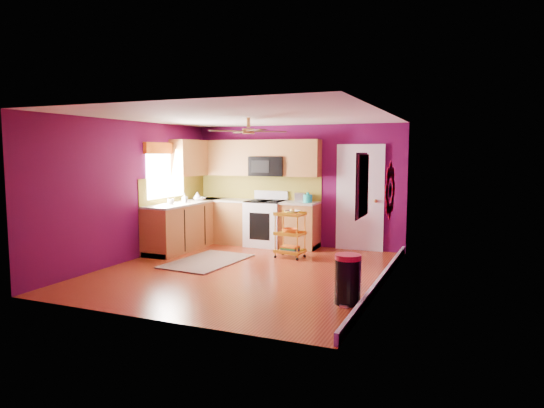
% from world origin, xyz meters
% --- Properties ---
extents(ground, '(5.00, 5.00, 0.00)m').
position_xyz_m(ground, '(0.00, 0.00, 0.00)').
color(ground, maroon).
rests_on(ground, ground).
extents(room_envelope, '(4.54, 5.04, 2.52)m').
position_xyz_m(room_envelope, '(0.03, 0.00, 1.63)').
color(room_envelope, '#54093E').
rests_on(room_envelope, ground).
extents(lower_cabinets, '(2.81, 2.31, 0.94)m').
position_xyz_m(lower_cabinets, '(-1.35, 1.82, 0.43)').
color(lower_cabinets, brown).
rests_on(lower_cabinets, ground).
extents(electric_range, '(0.76, 0.66, 1.13)m').
position_xyz_m(electric_range, '(-0.55, 2.17, 0.48)').
color(electric_range, white).
rests_on(electric_range, ground).
extents(upper_cabinetry, '(2.80, 2.30, 1.26)m').
position_xyz_m(upper_cabinetry, '(-1.24, 2.17, 1.80)').
color(upper_cabinetry, brown).
rests_on(upper_cabinetry, ground).
extents(left_window, '(0.08, 1.35, 1.08)m').
position_xyz_m(left_window, '(-2.22, 1.05, 1.74)').
color(left_window, white).
rests_on(left_window, ground).
extents(panel_door, '(0.95, 0.11, 2.15)m').
position_xyz_m(panel_door, '(1.35, 2.47, 1.02)').
color(panel_door, white).
rests_on(panel_door, ground).
extents(right_wall_art, '(0.04, 2.74, 1.04)m').
position_xyz_m(right_wall_art, '(2.23, -0.34, 1.44)').
color(right_wall_art, black).
rests_on(right_wall_art, ground).
extents(ceiling_fan, '(1.01, 1.01, 0.26)m').
position_xyz_m(ceiling_fan, '(0.00, 0.20, 2.29)').
color(ceiling_fan, '#BF8C3F').
rests_on(ceiling_fan, ground).
extents(shag_rug, '(1.14, 1.73, 0.02)m').
position_xyz_m(shag_rug, '(-0.90, 0.36, 0.01)').
color(shag_rug, black).
rests_on(shag_rug, ground).
extents(rolling_cart, '(0.54, 0.42, 0.92)m').
position_xyz_m(rolling_cart, '(0.34, 1.25, 0.47)').
color(rolling_cart, yellow).
rests_on(rolling_cart, ground).
extents(trash_can, '(0.37, 0.39, 0.64)m').
position_xyz_m(trash_can, '(1.98, -1.03, 0.32)').
color(trash_can, black).
rests_on(trash_can, ground).
extents(teal_kettle, '(0.18, 0.18, 0.21)m').
position_xyz_m(teal_kettle, '(0.36, 2.18, 1.02)').
color(teal_kettle, '#16AAA3').
rests_on(teal_kettle, lower_cabinets).
extents(toaster, '(0.22, 0.15, 0.18)m').
position_xyz_m(toaster, '(0.17, 2.29, 1.03)').
color(toaster, beige).
rests_on(toaster, lower_cabinets).
extents(soap_bottle_a, '(0.08, 0.08, 0.18)m').
position_xyz_m(soap_bottle_a, '(-1.90, 1.21, 1.03)').
color(soap_bottle_a, '#EA3F72').
rests_on(soap_bottle_a, lower_cabinets).
extents(soap_bottle_b, '(0.14, 0.14, 0.18)m').
position_xyz_m(soap_bottle_b, '(-1.87, 1.65, 1.03)').
color(soap_bottle_b, white).
rests_on(soap_bottle_b, lower_cabinets).
extents(counter_dish, '(0.25, 0.25, 0.06)m').
position_xyz_m(counter_dish, '(-1.86, 1.72, 0.97)').
color(counter_dish, white).
rests_on(counter_dish, lower_cabinets).
extents(counter_cup, '(0.14, 0.14, 0.11)m').
position_xyz_m(counter_cup, '(-1.97, 0.83, 0.99)').
color(counter_cup, white).
rests_on(counter_cup, lower_cabinets).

